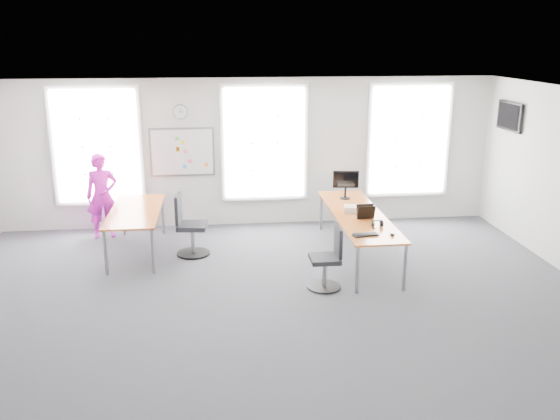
{
  "coord_description": "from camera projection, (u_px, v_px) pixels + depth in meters",
  "views": [
    {
      "loc": [
        -0.69,
        -7.84,
        3.78
      ],
      "look_at": [
        0.31,
        1.2,
        1.1
      ],
      "focal_mm": 38.0,
      "sensor_mm": 36.0,
      "label": 1
    }
  ],
  "objects": [
    {
      "name": "floor",
      "position": [
        268.0,
        306.0,
        8.61
      ],
      "size": [
        10.0,
        10.0,
        0.0
      ],
      "primitive_type": "plane",
      "color": "#2D2D33",
      "rests_on": "ground"
    },
    {
      "name": "ceiling",
      "position": [
        267.0,
        98.0,
        7.77
      ],
      "size": [
        10.0,
        10.0,
        0.0
      ],
      "primitive_type": "plane",
      "rotation": [
        3.14,
        0.0,
        0.0
      ],
      "color": "white",
      "rests_on": "ground"
    },
    {
      "name": "wall_back",
      "position": [
        250.0,
        153.0,
        12.0
      ],
      "size": [
        10.0,
        0.0,
        10.0
      ],
      "primitive_type": "plane",
      "rotation": [
        1.57,
        0.0,
        0.0
      ],
      "color": "silver",
      "rests_on": "ground"
    },
    {
      "name": "wall_front",
      "position": [
        316.0,
        357.0,
        4.38
      ],
      "size": [
        10.0,
        0.0,
        10.0
      ],
      "primitive_type": "plane",
      "rotation": [
        -1.57,
        0.0,
        0.0
      ],
      "color": "silver",
      "rests_on": "ground"
    },
    {
      "name": "window_left",
      "position": [
        97.0,
        146.0,
        11.6
      ],
      "size": [
        1.6,
        0.06,
        2.2
      ],
      "primitive_type": "cube",
      "color": "silver",
      "rests_on": "wall_back"
    },
    {
      "name": "window_mid",
      "position": [
        264.0,
        143.0,
        11.95
      ],
      "size": [
        1.6,
        0.06,
        2.2
      ],
      "primitive_type": "cube",
      "color": "silver",
      "rests_on": "wall_back"
    },
    {
      "name": "window_right",
      "position": [
        408.0,
        140.0,
        12.27
      ],
      "size": [
        1.6,
        0.06,
        2.2
      ],
      "primitive_type": "cube",
      "color": "silver",
      "rests_on": "wall_back"
    },
    {
      "name": "desk_right",
      "position": [
        358.0,
        216.0,
        10.39
      ],
      "size": [
        0.86,
        3.23,
        0.79
      ],
      "color": "#B2732D",
      "rests_on": "ground"
    },
    {
      "name": "desk_left",
      "position": [
        136.0,
        214.0,
        10.57
      ],
      "size": [
        0.88,
        2.19,
        0.8
      ],
      "color": "#B2732D",
      "rests_on": "ground"
    },
    {
      "name": "chair_right",
      "position": [
        328.0,
        261.0,
        9.14
      ],
      "size": [
        0.53,
        0.53,
        0.99
      ],
      "rotation": [
        0.0,
        0.0,
        -1.58
      ],
      "color": "black",
      "rests_on": "ground"
    },
    {
      "name": "chair_left",
      "position": [
        189.0,
        228.0,
        10.53
      ],
      "size": [
        0.59,
        0.59,
        1.11
      ],
      "rotation": [
        0.0,
        0.0,
        1.46
      ],
      "color": "black",
      "rests_on": "ground"
    },
    {
      "name": "person",
      "position": [
        102.0,
        196.0,
        11.39
      ],
      "size": [
        0.67,
        0.51,
        1.64
      ],
      "primitive_type": "imported",
      "rotation": [
        0.0,
        0.0,
        0.21
      ],
      "color": "#E81DC9",
      "rests_on": "ground"
    },
    {
      "name": "whiteboard",
      "position": [
        182.0,
        152.0,
        11.82
      ],
      "size": [
        1.2,
        0.03,
        0.9
      ],
      "primitive_type": "cube",
      "color": "white",
      "rests_on": "wall_back"
    },
    {
      "name": "wall_clock",
      "position": [
        180.0,
        112.0,
        11.59
      ],
      "size": [
        0.3,
        0.04,
        0.3
      ],
      "primitive_type": "cylinder",
      "rotation": [
        1.57,
        0.0,
        0.0
      ],
      "color": "gray",
      "rests_on": "wall_back"
    },
    {
      "name": "tv",
      "position": [
        510.0,
        116.0,
        11.35
      ],
      "size": [
        0.06,
        0.9,
        0.55
      ],
      "primitive_type": "cube",
      "color": "black",
      "rests_on": "wall_right"
    },
    {
      "name": "keyboard",
      "position": [
        365.0,
        235.0,
        9.23
      ],
      "size": [
        0.43,
        0.23,
        0.02
      ],
      "primitive_type": "cube",
      "rotation": [
        0.0,
        0.0,
        0.23
      ],
      "color": "black",
      "rests_on": "desk_right"
    },
    {
      "name": "mouse",
      "position": [
        392.0,
        234.0,
        9.22
      ],
      "size": [
        0.07,
        0.11,
        0.04
      ],
      "primitive_type": "ellipsoid",
      "rotation": [
        0.0,
        0.0,
        -0.0
      ],
      "color": "black",
      "rests_on": "desk_right"
    },
    {
      "name": "lens_cap",
      "position": [
        374.0,
        228.0,
        9.58
      ],
      "size": [
        0.07,
        0.07,
        0.01
      ],
      "primitive_type": "cylinder",
      "rotation": [
        0.0,
        0.0,
        -0.29
      ],
      "color": "black",
      "rests_on": "desk_right"
    },
    {
      "name": "headphones",
      "position": [
        377.0,
        223.0,
        9.66
      ],
      "size": [
        0.19,
        0.1,
        0.11
      ],
      "rotation": [
        0.0,
        0.0,
        -0.28
      ],
      "color": "black",
      "rests_on": "desk_right"
    },
    {
      "name": "laptop_sleeve",
      "position": [
        366.0,
        212.0,
        10.04
      ],
      "size": [
        0.31,
        0.18,
        0.25
      ],
      "rotation": [
        0.0,
        0.0,
        0.07
      ],
      "color": "black",
      "rests_on": "desk_right"
    },
    {
      "name": "paper_stack",
      "position": [
        354.0,
        209.0,
        10.44
      ],
      "size": [
        0.38,
        0.31,
        0.12
      ],
      "primitive_type": "cube",
      "rotation": [
        0.0,
        0.0,
        -0.18
      ],
      "color": "beige",
      "rests_on": "desk_right"
    },
    {
      "name": "monitor",
      "position": [
        346.0,
        182.0,
        11.23
      ],
      "size": [
        0.49,
        0.2,
        0.55
      ],
      "rotation": [
        0.0,
        0.0,
        -0.13
      ],
      "color": "black",
      "rests_on": "desk_right"
    }
  ]
}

